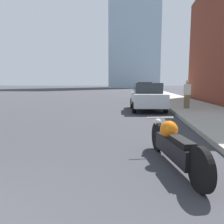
{
  "coord_description": "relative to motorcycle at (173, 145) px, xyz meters",
  "views": [
    {
      "loc": [
        2.07,
        -0.89,
        1.55
      ],
      "look_at": [
        1.25,
        6.26,
        0.62
      ],
      "focal_mm": 35.0,
      "sensor_mm": 36.0,
      "label": 1
    }
  ],
  "objects": [
    {
      "name": "distant_tower",
      "position": [
        -1.94,
        90.02,
        31.39
      ],
      "size": [
        19.63,
        19.63,
        63.59
      ],
      "color": "#9EB7CC",
      "rests_on": "ground_plane"
    },
    {
      "name": "parked_car_white",
      "position": [
        0.13,
        21.07,
        0.47
      ],
      "size": [
        1.95,
        3.86,
        1.75
      ],
      "rotation": [
        0.0,
        0.0,
        -0.0
      ],
      "color": "silver",
      "rests_on": "ground_plane"
    },
    {
      "name": "parked_car_silver",
      "position": [
        -0.1,
        8.77,
        0.39
      ],
      "size": [
        2.07,
        4.05,
        1.6
      ],
      "rotation": [
        0.0,
        0.0,
        0.07
      ],
      "color": "#BCBCC1",
      "rests_on": "ground_plane"
    },
    {
      "name": "sidewalk",
      "position": [
        2.88,
        36.77,
        -0.34
      ],
      "size": [
        3.36,
        240.0,
        0.15
      ],
      "color": "#9E998E",
      "rests_on": "ground_plane"
    },
    {
      "name": "motorcycle",
      "position": [
        0.0,
        0.0,
        0.0
      ],
      "size": [
        0.83,
        2.6,
        0.82
      ],
      "rotation": [
        0.0,
        0.0,
        0.22
      ],
      "color": "black",
      "rests_on": "ground_plane"
    },
    {
      "name": "pedestrian",
      "position": [
        2.17,
        8.87,
        0.56
      ],
      "size": [
        0.36,
        0.23,
        1.61
      ],
      "color": "brown",
      "rests_on": "sidewalk"
    }
  ]
}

